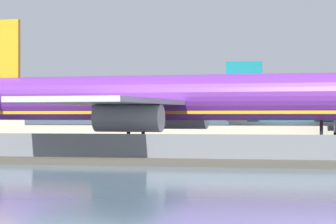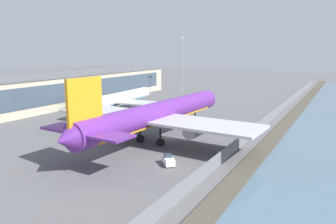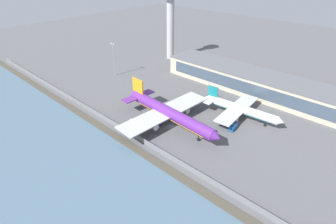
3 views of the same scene
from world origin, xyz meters
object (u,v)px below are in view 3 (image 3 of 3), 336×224
Objects in this scene: cargo_jet_purple at (168,112)px; passenger_jet_white_teal at (240,109)px; ops_van at (233,126)px; control_tower at (170,20)px; apron_light_mast_apron_west at (114,57)px; baggage_tug at (134,121)px.

passenger_jet_white_teal is (20.24, 25.63, -1.34)m from cargo_jet_purple.
control_tower is (-80.66, 50.16, 25.16)m from ops_van.
apron_light_mast_apron_west is at bearing 162.67° from cargo_jet_purple.
passenger_jet_white_teal is at bearing 4.67° from apron_light_mast_apron_west.
control_tower is (-45.61, 74.97, 25.63)m from baggage_tug.
passenger_jet_white_teal is 6.92× the size of ops_van.
apron_light_mast_apron_west is (-81.15, -6.62, 6.90)m from passenger_jet_white_teal.
cargo_jet_purple is 32.68m from passenger_jet_white_teal.
cargo_jet_purple reaches higher than passenger_jet_white_teal.
control_tower is at bearing 85.76° from apron_light_mast_apron_west.
control_tower is at bearing 152.72° from passenger_jet_white_teal.
baggage_tug is 0.17× the size of apron_light_mast_apron_west.
cargo_jet_purple is 15.47× the size of baggage_tug.
ops_van is (23.21, 15.52, -4.44)m from cargo_jet_purple.
control_tower is (-77.68, 40.05, 22.06)m from passenger_jet_white_teal.
passenger_jet_white_teal reaches higher than baggage_tug.
cargo_jet_purple is 64.05m from apron_light_mast_apron_west.
baggage_tug is 91.42m from control_tower.
passenger_jet_white_teal is 81.71m from apron_light_mast_apron_west.
cargo_jet_purple is at bearing -48.83° from control_tower.
passenger_jet_white_teal is 90.14m from control_tower.
baggage_tug is at bearing -29.96° from apron_light_mast_apron_west.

